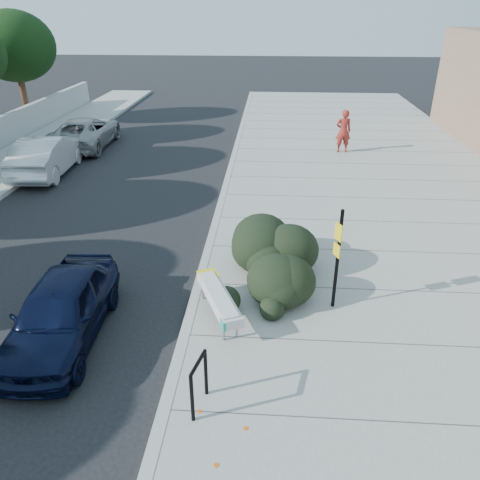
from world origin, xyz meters
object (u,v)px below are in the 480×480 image
Objects in this scene: wagon_silver at (47,155)px; sedan_navy at (61,311)px; bench at (218,297)px; pedestrian at (343,131)px; bike_rack at (199,380)px; sign_post at (338,253)px; suv_silver at (85,132)px.

sedan_navy is at bearing 111.69° from wagon_silver.
pedestrian reaches higher than bench.
bike_rack is 4.10m from sign_post.
sedan_navy reaches higher than bench.
suv_silver is (0.06, 4.05, -0.06)m from wagon_silver.
bench is 15.84m from suv_silver.
sign_post reaches higher than pedestrian.
bench is 1.09× the size of pedestrian.
bike_rack is at bearing -114.12° from bench.
pedestrian is at bearing 88.13° from bike_rack.
bench is 2.14× the size of bike_rack.
bench is 0.89× the size of sign_post.
wagon_silver is 0.91× the size of suv_silver.
bike_rack is 0.51× the size of pedestrian.
wagon_silver is at bearing 10.21° from pedestrian.
sedan_navy is at bearing 170.06° from sign_post.
pedestrian is (7.42, 13.82, 0.44)m from sedan_navy.
sedan_navy is at bearing 170.07° from bench.
bench is 3.23m from sedan_navy.
sedan_navy reaches higher than bike_rack.
pedestrian reaches higher than bike_rack.
sign_post is 1.23× the size of pedestrian.
sign_post reaches higher than bike_rack.
pedestrian is at bearing 175.51° from suv_silver.
sign_post reaches higher than sedan_navy.
pedestrian is (12.26, -0.60, 0.40)m from suv_silver.
sedan_navy is 15.21m from suv_silver.
wagon_silver reaches higher than sedan_navy.
sign_post is at bearing 10.83° from sedan_navy.
suv_silver is at bearing 129.63° from bike_rack.
bench is 12.55m from wagon_silver.
suv_silver is at bearing 105.70° from sign_post.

